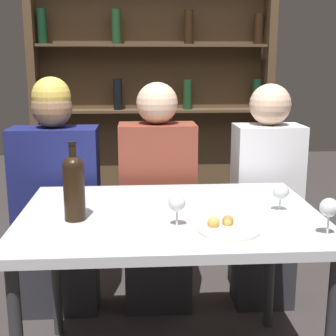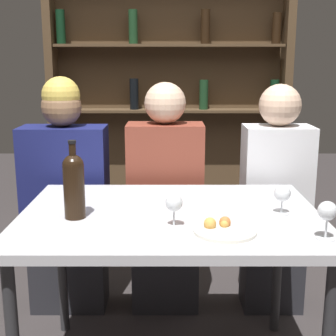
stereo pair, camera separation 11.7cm
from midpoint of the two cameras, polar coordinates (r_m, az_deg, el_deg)
The scene contains 10 objects.
dining_table at distance 1.87m, azimuth 1.83°, elevation -7.37°, with size 1.17×0.84×0.74m.
wine_rack_wall at distance 3.65m, azimuth 0.79°, elevation 9.76°, with size 1.83×0.21×2.18m.
wine_bottle at distance 1.77m, azimuth -9.81°, elevation -1.86°, with size 0.08×0.08×0.30m.
wine_glass_0 at distance 1.65m, azimuth 20.56°, elevation -5.08°, with size 0.06×0.06×0.13m.
wine_glass_1 at distance 1.66m, azimuth 2.50°, elevation -4.45°, with size 0.06×0.06×0.12m.
wine_glass_2 at distance 1.87m, azimuth 15.26°, elevation -3.12°, with size 0.07×0.07×0.11m.
food_plate_0 at distance 1.65m, azimuth 8.54°, elevation -7.37°, with size 0.22×0.22×0.05m.
seated_person_left at distance 2.51m, azimuth -11.25°, elevation -4.08°, with size 0.44×0.22×1.25m.
seated_person_center at distance 2.47m, azimuth 0.78°, elevation -4.59°, with size 0.39×0.22×1.22m.
seated_person_right at distance 2.54m, azimuth 13.94°, elevation -4.38°, with size 0.35×0.22×1.21m.
Camera 2 is at (-0.01, -1.75, 1.31)m, focal length 50.00 mm.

